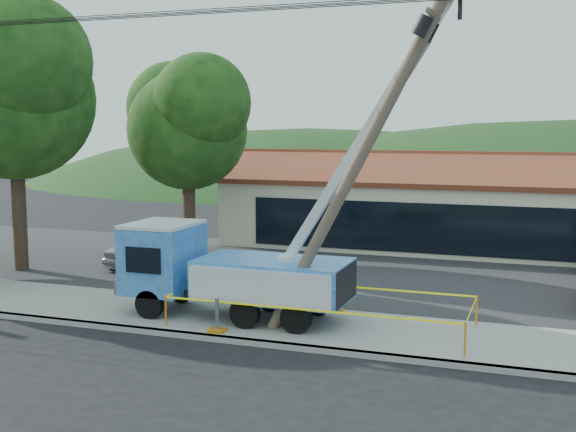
# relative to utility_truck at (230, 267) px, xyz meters

# --- Properties ---
(ground) EXTENTS (120.00, 120.00, 0.00)m
(ground) POSITION_rel_utility_truck_xyz_m (1.03, -4.11, -1.67)
(ground) COLOR black
(ground) RESTS_ON ground
(curb) EXTENTS (60.00, 0.25, 0.15)m
(curb) POSITION_rel_utility_truck_xyz_m (1.03, -2.01, -1.59)
(curb) COLOR gray
(curb) RESTS_ON ground
(sidewalk) EXTENTS (60.00, 4.00, 0.15)m
(sidewalk) POSITION_rel_utility_truck_xyz_m (1.03, -0.11, -1.59)
(sidewalk) COLOR gray
(sidewalk) RESTS_ON ground
(parking_lot) EXTENTS (60.00, 12.00, 0.10)m
(parking_lot) POSITION_rel_utility_truck_xyz_m (1.03, 7.89, -1.62)
(parking_lot) COLOR #28282B
(parking_lot) RESTS_ON ground
(strip_mall) EXTENTS (22.50, 8.53, 4.67)m
(strip_mall) POSITION_rel_utility_truck_xyz_m (5.03, 15.87, 0.21)
(strip_mall) COLOR beige
(strip_mall) RESTS_ON ground
(tree_west_near) EXTENTS (7.56, 6.72, 10.80)m
(tree_west_near) POSITION_rel_utility_truck_xyz_m (-10.97, 3.89, 5.85)
(tree_west_near) COLOR #332316
(tree_west_near) RESTS_ON ground
(tree_lot) EXTENTS (6.30, 5.60, 8.94)m
(tree_lot) POSITION_rel_utility_truck_xyz_m (-5.97, 8.89, 4.54)
(tree_lot) COLOR #332316
(tree_lot) RESTS_ON ground
(hill_west) EXTENTS (78.40, 56.00, 28.00)m
(hill_west) POSITION_rel_utility_truck_xyz_m (-13.97, 50.89, -1.67)
(hill_west) COLOR #1C3B15
(hill_west) RESTS_ON ground
(hill_center) EXTENTS (89.60, 64.00, 32.00)m
(hill_center) POSITION_rel_utility_truck_xyz_m (11.03, 50.89, -1.67)
(hill_center) COLOR #1C3B15
(hill_center) RESTS_ON ground
(utility_truck) EXTENTS (10.06, 3.73, 9.46)m
(utility_truck) POSITION_rel_utility_truck_xyz_m (0.00, 0.00, 0.00)
(utility_truck) COLOR black
(utility_truck) RESTS_ON ground
(leaning_pole) EXTENTS (5.05, 1.84, 9.36)m
(leaning_pole) POSITION_rel_utility_truck_xyz_m (4.27, -0.75, 3.56)
(leaning_pole) COLOR brown
(leaning_pole) RESTS_ON ground
(caution_tape) EXTENTS (8.49, 3.12, 0.90)m
(caution_tape) POSITION_rel_utility_truck_xyz_m (2.90, -0.05, -0.86)
(caution_tape) COLOR orange
(caution_tape) RESTS_ON ground
(car_silver) EXTENTS (2.19, 4.96, 1.66)m
(car_silver) POSITION_rel_utility_truck_xyz_m (-6.62, 6.69, -1.67)
(car_silver) COLOR #A6A8AD
(car_silver) RESTS_ON ground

